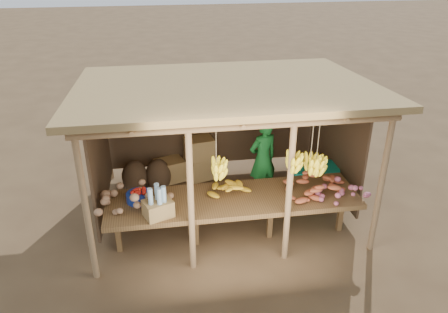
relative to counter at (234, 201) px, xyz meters
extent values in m
plane|color=brown|center=(0.00, 0.95, -0.74)|extent=(60.00, 60.00, 0.00)
cylinder|color=#94724C|center=(-2.10, -0.55, 0.36)|extent=(0.09, 0.09, 2.20)
cylinder|color=#94724C|center=(2.10, -0.55, 0.36)|extent=(0.09, 0.09, 2.20)
cylinder|color=#94724C|center=(-2.10, 2.45, 0.36)|extent=(0.09, 0.09, 2.20)
cylinder|color=#94724C|center=(2.10, 2.45, 0.36)|extent=(0.09, 0.09, 2.20)
cylinder|color=#94724C|center=(-0.70, -0.55, 0.36)|extent=(0.09, 0.09, 2.20)
cylinder|color=#94724C|center=(0.70, -0.55, 0.36)|extent=(0.09, 0.09, 2.20)
cylinder|color=#94724C|center=(0.00, -0.55, 1.46)|extent=(4.40, 0.09, 0.09)
cylinder|color=#94724C|center=(0.00, 2.45, 1.46)|extent=(4.40, 0.09, 0.09)
cube|color=#9D7E49|center=(0.00, 0.95, 1.55)|extent=(4.70, 3.50, 0.28)
cube|color=#4A3522|center=(0.00, 2.43, 0.47)|extent=(4.20, 0.04, 1.98)
cube|color=#4A3522|center=(-2.08, 1.15, 0.47)|extent=(0.04, 2.40, 1.98)
cube|color=#4A3522|center=(2.08, 1.15, 0.47)|extent=(0.04, 2.40, 1.98)
cube|color=brown|center=(0.00, 0.00, 0.02)|extent=(3.90, 1.05, 0.08)
cube|color=brown|center=(-1.80, 0.00, -0.38)|extent=(0.08, 0.08, 0.72)
cube|color=brown|center=(-0.60, 0.00, -0.38)|extent=(0.08, 0.08, 0.72)
cube|color=brown|center=(0.60, 0.00, -0.38)|extent=(0.08, 0.08, 0.72)
cube|color=brown|center=(1.80, 0.00, -0.38)|extent=(0.08, 0.08, 0.72)
cylinder|color=navy|center=(-1.44, 0.13, 0.13)|extent=(0.39, 0.39, 0.14)
cube|color=#9D7B46|center=(-1.16, -0.33, 0.18)|extent=(0.48, 0.43, 0.25)
imported|color=#19712A|center=(0.77, 1.27, 0.05)|extent=(0.67, 0.56, 1.57)
cube|color=brown|center=(1.70, 0.94, -0.41)|extent=(0.87, 0.81, 0.66)
cube|color=#0C8471|center=(1.70, 0.94, -0.05)|extent=(0.97, 0.91, 0.07)
cube|color=#9D7B46|center=(-0.31, 2.15, -0.50)|extent=(0.64, 0.56, 0.43)
cube|color=#9D7B46|center=(-0.31, 2.15, -0.07)|extent=(0.64, 0.56, 0.43)
cube|color=#9D7B46|center=(-0.91, 2.15, -0.50)|extent=(0.64, 0.56, 0.43)
ellipsoid|color=#4A3522|center=(-1.60, 1.97, -0.44)|extent=(0.50, 0.50, 0.68)
ellipsoid|color=#4A3522|center=(-1.14, 1.97, -0.44)|extent=(0.50, 0.50, 0.68)
camera|label=1|loc=(-1.05, -5.69, 3.58)|focal=35.00mm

